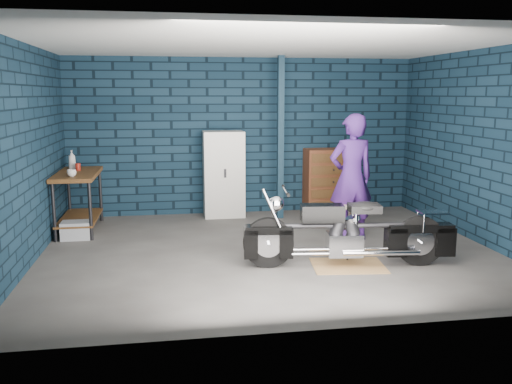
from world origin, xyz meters
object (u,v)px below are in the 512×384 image
storage_bin (76,230)px  motorcycle (349,228)px  person (351,177)px  shop_stool (340,224)px  workbench (79,202)px  tool_chest (329,181)px  locker (224,174)px

storage_bin → motorcycle: bearing=-27.9°
person → storage_bin: 4.06m
shop_stool → workbench: bearing=160.4°
shop_stool → motorcycle: bearing=-102.4°
workbench → tool_chest: (4.18, 0.65, 0.11)m
motorcycle → shop_stool: (0.23, 1.03, -0.21)m
locker → shop_stool: locker is taller
locker → shop_stool: bearing=-53.9°
workbench → locker: locker is taller
workbench → locker: bearing=15.9°
person → locker: bearing=-53.3°
storage_bin → tool_chest: 4.34m
shop_stool → person: bearing=42.4°
workbench → shop_stool: 3.98m
person → storage_bin: person is taller
shop_stool → tool_chest: bearing=77.8°
workbench → storage_bin: size_ratio=3.39×
shop_stool → storage_bin: bearing=167.4°
locker → person: bearing=-47.6°
person → storage_bin: bearing=-15.0°
workbench → locker: 2.41m
motorcycle → locker: locker is taller
motorcycle → tool_chest: 3.08m
locker → shop_stool: 2.50m
locker → tool_chest: (1.88, 0.00, -0.17)m
storage_bin → shop_stool: size_ratio=0.75×
tool_chest → locker: bearing=180.0°
motorcycle → person: 1.35m
locker → workbench: bearing=-164.1°
motorcycle → person: size_ratio=1.21×
workbench → shop_stool: workbench is taller
tool_chest → shop_stool: bearing=-102.2°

